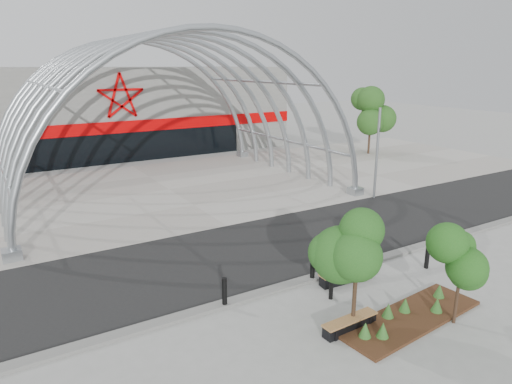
% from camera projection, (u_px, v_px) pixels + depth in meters
% --- Properties ---
extents(ground, '(140.00, 140.00, 0.00)m').
position_uv_depth(ground, '(307.00, 277.00, 18.28)').
color(ground, gray).
rests_on(ground, ground).
extents(road, '(140.00, 7.00, 0.02)m').
position_uv_depth(road, '(262.00, 248.00, 21.16)').
color(road, black).
rests_on(road, ground).
extents(forecourt, '(60.00, 17.00, 0.04)m').
position_uv_depth(forecourt, '(169.00, 190.00, 31.05)').
color(forecourt, '#A49D94').
rests_on(forecourt, ground).
extents(kerb, '(60.00, 0.50, 0.12)m').
position_uv_depth(kerb, '(311.00, 278.00, 18.06)').
color(kerb, slate).
rests_on(kerb, ground).
extents(arena_building, '(34.00, 15.24, 8.00)m').
position_uv_depth(arena_building, '(101.00, 109.00, 44.78)').
color(arena_building, slate).
rests_on(arena_building, ground).
extents(vault_canopy, '(20.80, 15.80, 20.36)m').
position_uv_depth(vault_canopy, '(169.00, 190.00, 31.05)').
color(vault_canopy, '#9CA2A7').
rests_on(vault_canopy, ground).
extents(planting_bed, '(5.77, 2.22, 0.60)m').
position_uv_depth(planting_bed, '(409.00, 315.00, 15.23)').
color(planting_bed, '#321A10').
rests_on(planting_bed, ground).
extents(signal_pole, '(0.42, 0.79, 5.71)m').
position_uv_depth(signal_pole, '(377.00, 152.00, 28.37)').
color(signal_pole, gray).
rests_on(signal_pole, ground).
extents(street_tree_0, '(1.85, 1.85, 4.22)m').
position_uv_depth(street_tree_0, '(358.00, 240.00, 13.98)').
color(street_tree_0, black).
rests_on(street_tree_0, ground).
extents(street_tree_1, '(1.32, 1.32, 3.12)m').
position_uv_depth(street_tree_1, '(462.00, 260.00, 14.47)').
color(street_tree_1, black).
rests_on(street_tree_1, ground).
extents(bench_0, '(2.06, 0.52, 0.43)m').
position_uv_depth(bench_0, '(350.00, 324.00, 14.58)').
color(bench_0, black).
rests_on(bench_0, ground).
extents(bench_1, '(2.29, 0.65, 0.47)m').
position_uv_depth(bench_1, '(345.00, 276.00, 17.85)').
color(bench_1, black).
rests_on(bench_1, ground).
extents(bollard_0, '(0.18, 0.18, 1.11)m').
position_uv_depth(bollard_0, '(225.00, 293.00, 15.90)').
color(bollard_0, black).
rests_on(bollard_0, ground).
extents(bollard_1, '(0.15, 0.15, 0.95)m').
position_uv_depth(bollard_1, '(331.00, 287.00, 16.48)').
color(bollard_1, black).
rests_on(bollard_1, ground).
extents(bollard_2, '(0.18, 0.18, 1.15)m').
position_uv_depth(bollard_2, '(313.00, 267.00, 17.89)').
color(bollard_2, black).
rests_on(bollard_2, ground).
extents(bollard_3, '(0.16, 0.16, 1.03)m').
position_uv_depth(bollard_3, '(357.00, 258.00, 18.85)').
color(bollard_3, black).
rests_on(bollard_3, ground).
extents(bollard_4, '(0.18, 0.18, 1.14)m').
position_uv_depth(bollard_4, '(427.00, 255.00, 18.97)').
color(bollard_4, black).
rests_on(bollard_4, ground).
extents(bg_tree_1, '(2.70, 2.70, 5.91)m').
position_uv_depth(bg_tree_1, '(371.00, 109.00, 42.43)').
color(bg_tree_1, '#311F13').
rests_on(bg_tree_1, ground).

